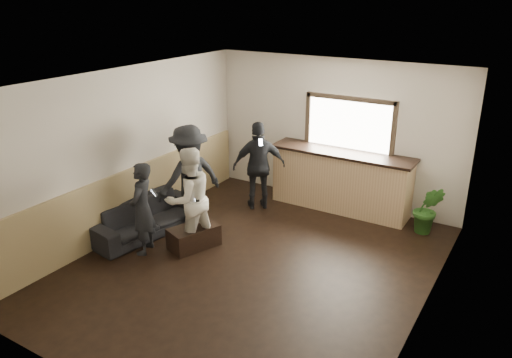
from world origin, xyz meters
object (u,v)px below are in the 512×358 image
Objects in this scene: person_b at (189,199)px; person_c at (190,177)px; sofa at (146,217)px; cup_a at (199,220)px; cup_b at (189,228)px; person_a at (142,209)px; bar_counter at (341,177)px; coffee_table at (194,237)px; person_d at (259,166)px; potted_plant at (428,210)px.

person_b is 0.81m from person_c.
sofa is 1.02m from cup_a.
cup_b is at bearing 59.58° from person_c.
person_c reaches higher than person_a.
cup_b is at bearing -116.50° from bar_counter.
bar_counter is 3.39× the size of coffee_table.
coffee_table is 1.11m from person_c.
person_c is 1.08× the size of person_d.
bar_counter is at bearing 127.14° from person_a.
cup_b is (0.02, -0.13, 0.22)m from coffee_table.
person_b is at bearing -93.83° from cup_a.
sofa is 0.82m from person_a.
sofa is 1.18× the size of person_d.
person_d is at bearing -163.15° from person_b.
person_d is (0.65, 2.45, 0.10)m from person_a.
bar_counter is 1.35× the size of sofa.
person_d reaches higher than cup_a.
potted_plant is 0.48× the size of person_c.
person_d is (1.10, 1.95, 0.55)m from sofa.
potted_plant is at bearing 151.17° from person_d.
sofa is at bearing 174.20° from cup_b.
person_b is at bearing 47.05° from person_d.
person_a reaches higher than cup_b.
cup_a is (-1.46, -2.51, -0.24)m from bar_counter.
person_d reaches higher than cup_b.
coffee_table is 0.47× the size of person_b.
sofa is 1.03m from coffee_table.
bar_counter is at bearing 172.92° from potted_plant.
bar_counter is 2.91m from cup_a.
person_d is at bearing 177.39° from person_c.
sofa is 2.28× the size of potted_plant.
person_a is at bearing 35.84° from person_d.
person_c is at bearing -133.53° from bar_counter.
potted_plant is (3.11, 2.48, 0.26)m from coffee_table.
sofa is 1.06m from cup_b.
sofa is at bearing -159.28° from person_a.
coffee_table is at bearing -117.97° from bar_counter.
person_b is at bearing 122.12° from cup_b.
cup_a is 0.07× the size of person_d.
coffee_table is 0.47× the size of person_d.
cup_a is at bearing -120.17° from bar_counter.
person_b is 1.00× the size of person_d.
person_b is at bearing 60.32° from person_c.
potted_plant is (4.13, 2.50, 0.15)m from sofa.
bar_counter is at bearing 170.36° from person_d.
bar_counter is 28.52× the size of cup_b.
sofa is 2.52× the size of coffee_table.
person_c is (-3.65, -1.86, 0.48)m from potted_plant.
person_c is (0.48, 0.64, 0.63)m from sofa.
coffee_table is 0.26m from cup_b.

